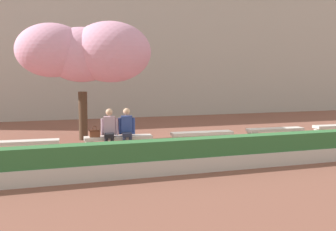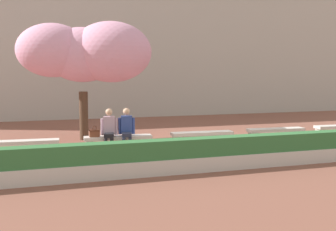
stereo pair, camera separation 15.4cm
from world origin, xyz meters
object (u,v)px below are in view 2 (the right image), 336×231
at_px(stone_bench_center, 202,136).
at_px(cherry_tree_main, 88,53).
at_px(person_seated_right, 127,128).
at_px(stone_bench_west_end, 22,145).
at_px(stone_bench_near_west, 118,140).
at_px(person_seated_left, 109,128).
at_px(handbag, 94,133).
at_px(stone_bench_near_east, 276,132).

height_order(stone_bench_center, cherry_tree_main, cherry_tree_main).
bearing_deg(stone_bench_center, person_seated_right, -178.80).
xyz_separation_m(stone_bench_west_end, stone_bench_near_west, (2.77, 0.00, 0.00)).
relative_size(person_seated_right, cherry_tree_main, 0.28).
relative_size(stone_bench_center, person_seated_left, 1.61).
height_order(stone_bench_center, person_seated_right, person_seated_right).
bearing_deg(cherry_tree_main, person_seated_right, -69.31).
bearing_deg(handbag, stone_bench_center, 0.38).
relative_size(stone_bench_near_east, person_seated_right, 1.61).
xyz_separation_m(stone_bench_west_end, stone_bench_center, (5.53, 0.00, 0.00)).
distance_m(stone_bench_west_end, stone_bench_near_west, 2.77).
relative_size(stone_bench_center, person_seated_right, 1.61).
relative_size(stone_bench_center, stone_bench_near_east, 1.00).
bearing_deg(stone_bench_west_end, stone_bench_center, 0.00).
relative_size(stone_bench_west_end, person_seated_right, 1.61).
xyz_separation_m(stone_bench_center, handbag, (-3.48, -0.02, 0.27)).
height_order(stone_bench_near_west, handbag, handbag).
xyz_separation_m(person_seated_left, person_seated_right, (0.54, -0.00, 0.00)).
distance_m(person_seated_left, person_seated_right, 0.54).
relative_size(stone_bench_center, cherry_tree_main, 0.45).
height_order(handbag, cherry_tree_main, cherry_tree_main).
distance_m(stone_bench_near_west, handbag, 0.77).
bearing_deg(stone_bench_west_end, handbag, -0.65).
bearing_deg(cherry_tree_main, stone_bench_near_east, -20.23).
xyz_separation_m(stone_bench_near_west, person_seated_right, (0.25, -0.05, 0.39)).
relative_size(stone_bench_near_east, cherry_tree_main, 0.45).
distance_m(stone_bench_near_west, person_seated_right, 0.47).
bearing_deg(handbag, stone_bench_west_end, 179.35).
bearing_deg(stone_bench_near_east, stone_bench_center, 180.00).
height_order(stone_bench_near_west, person_seated_left, person_seated_left).
bearing_deg(stone_bench_near_west, stone_bench_near_east, 0.00).
bearing_deg(person_seated_right, stone_bench_center, 1.20).
bearing_deg(handbag, cherry_tree_main, 87.63).
distance_m(stone_bench_near_west, cherry_tree_main, 3.62).
distance_m(stone_bench_west_end, person_seated_left, 2.51).
height_order(stone_bench_near_east, cherry_tree_main, cherry_tree_main).
xyz_separation_m(stone_bench_near_east, person_seated_left, (-5.81, -0.05, 0.39)).
relative_size(stone_bench_near_east, person_seated_left, 1.61).
height_order(stone_bench_west_end, cherry_tree_main, cherry_tree_main).
xyz_separation_m(stone_bench_near_east, handbag, (-6.25, -0.02, 0.27)).
distance_m(stone_bench_west_end, handbag, 2.07).
relative_size(person_seated_left, person_seated_right, 1.00).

